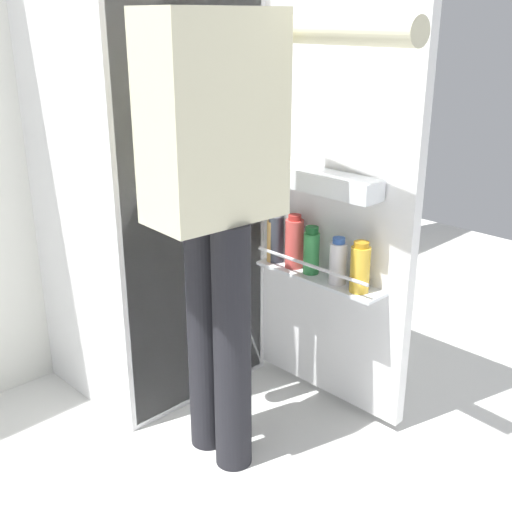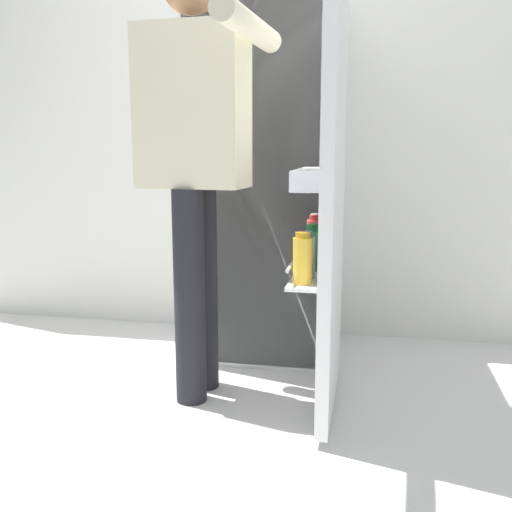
{
  "view_description": "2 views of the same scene",
  "coord_description": "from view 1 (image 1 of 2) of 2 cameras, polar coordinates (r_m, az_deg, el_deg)",
  "views": [
    {
      "loc": [
        -1.37,
        -1.44,
        1.4
      ],
      "look_at": [
        -0.0,
        -0.05,
        0.67
      ],
      "focal_mm": 45.11,
      "sensor_mm": 36.0,
      "label": 1
    },
    {
      "loc": [
        0.49,
        -2.18,
        0.98
      ],
      "look_at": [
        0.08,
        -0.13,
        0.59
      ],
      "focal_mm": 40.73,
      "sensor_mm": 36.0,
      "label": 2
    }
  ],
  "objects": [
    {
      "name": "ground_plane",
      "position": [
        2.43,
        -0.72,
        -14.61
      ],
      "size": [
        5.34,
        5.34,
        0.0
      ],
      "primitive_type": "plane",
      "color": "silver"
    },
    {
      "name": "kitchen_wall",
      "position": [
        2.7,
        -14.53,
        17.07
      ],
      "size": [
        4.4,
        0.1,
        2.53
      ],
      "primitive_type": "cube",
      "color": "silver",
      "rests_on": "ground_plane"
    },
    {
      "name": "refrigerator",
      "position": [
        2.45,
        -8.34,
        6.83
      ],
      "size": [
        0.71,
        1.24,
        1.66
      ],
      "color": "white",
      "rests_on": "ground_plane"
    },
    {
      "name": "person",
      "position": [
        1.88,
        -3.45,
        8.23
      ],
      "size": [
        0.53,
        0.74,
        1.67
      ],
      "color": "black",
      "rests_on": "ground_plane"
    }
  ]
}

